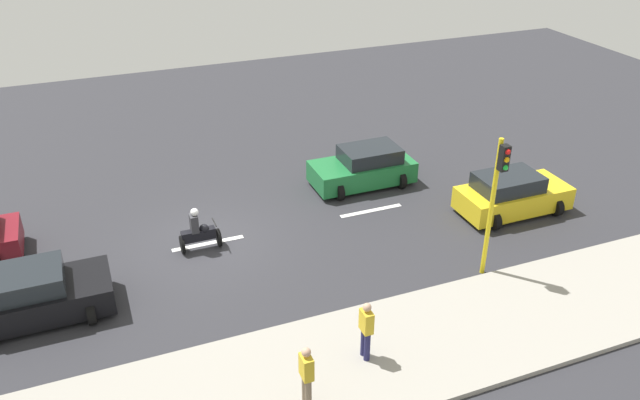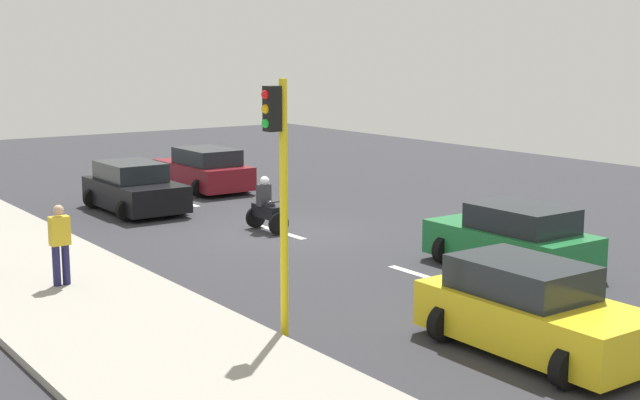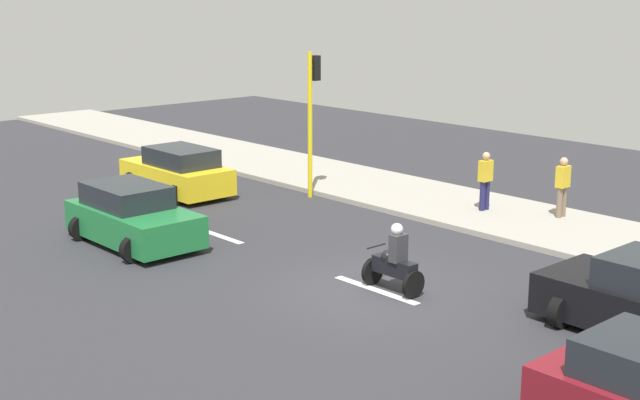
{
  "view_description": "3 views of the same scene",
  "coord_description": "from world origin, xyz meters",
  "px_view_note": "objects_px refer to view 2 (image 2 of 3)",
  "views": [
    {
      "loc": [
        18.01,
        -3.1,
        11.45
      ],
      "look_at": [
        0.82,
        3.68,
        1.33
      ],
      "focal_mm": 35.78,
      "sensor_mm": 36.0,
      "label": 1
    },
    {
      "loc": [
        12.85,
        19.96,
        4.98
      ],
      "look_at": [
        1.27,
        3.73,
        1.55
      ],
      "focal_mm": 49.2,
      "sensor_mm": 36.0,
      "label": 2
    },
    {
      "loc": [
        -12.92,
        -12.53,
        6.32
      ],
      "look_at": [
        0.64,
        2.52,
        1.45
      ],
      "focal_mm": 49.27,
      "sensor_mm": 36.0,
      "label": 3
    }
  ],
  "objects_px": {
    "car_maroon": "(204,170)",
    "car_yellow_cab": "(532,311)",
    "motorcycle": "(266,208)",
    "traffic_light_corner": "(279,171)",
    "pedestrian_near_signal": "(60,242)",
    "car_green": "(513,239)",
    "car_black": "(134,189)"
  },
  "relations": [
    {
      "from": "car_green",
      "to": "traffic_light_corner",
      "type": "height_order",
      "value": "traffic_light_corner"
    },
    {
      "from": "car_black",
      "to": "car_green",
      "type": "height_order",
      "value": "same"
    },
    {
      "from": "car_green",
      "to": "pedestrian_near_signal",
      "type": "distance_m",
      "value": 9.94
    },
    {
      "from": "car_yellow_cab",
      "to": "traffic_light_corner",
      "type": "relative_size",
      "value": 0.89
    },
    {
      "from": "car_green",
      "to": "traffic_light_corner",
      "type": "distance_m",
      "value": 7.3
    },
    {
      "from": "motorcycle",
      "to": "traffic_light_corner",
      "type": "bearing_deg",
      "value": 59.49
    },
    {
      "from": "motorcycle",
      "to": "pedestrian_near_signal",
      "type": "bearing_deg",
      "value": 22.48
    },
    {
      "from": "car_black",
      "to": "pedestrian_near_signal",
      "type": "height_order",
      "value": "pedestrian_near_signal"
    },
    {
      "from": "car_green",
      "to": "motorcycle",
      "type": "xyz_separation_m",
      "value": [
        2.28,
        -6.94,
        -0.07
      ]
    },
    {
      "from": "motorcycle",
      "to": "traffic_light_corner",
      "type": "relative_size",
      "value": 0.34
    },
    {
      "from": "traffic_light_corner",
      "to": "motorcycle",
      "type": "bearing_deg",
      "value": -120.51
    },
    {
      "from": "car_black",
      "to": "traffic_light_corner",
      "type": "distance_m",
      "value": 13.29
    },
    {
      "from": "motorcycle",
      "to": "car_green",
      "type": "bearing_deg",
      "value": 108.16
    },
    {
      "from": "motorcycle",
      "to": "traffic_light_corner",
      "type": "xyz_separation_m",
      "value": [
        4.62,
        7.84,
        2.29
      ]
    },
    {
      "from": "car_black",
      "to": "car_yellow_cab",
      "type": "bearing_deg",
      "value": 90.24
    },
    {
      "from": "car_black",
      "to": "motorcycle",
      "type": "bearing_deg",
      "value": 109.3
    },
    {
      "from": "pedestrian_near_signal",
      "to": "traffic_light_corner",
      "type": "relative_size",
      "value": 0.38
    },
    {
      "from": "car_green",
      "to": "traffic_light_corner",
      "type": "xyz_separation_m",
      "value": [
        6.9,
        0.89,
        2.22
      ]
    },
    {
      "from": "pedestrian_near_signal",
      "to": "car_black",
      "type": "bearing_deg",
      "value": -122.95
    },
    {
      "from": "car_black",
      "to": "pedestrian_near_signal",
      "type": "bearing_deg",
      "value": 57.05
    },
    {
      "from": "car_maroon",
      "to": "car_green",
      "type": "relative_size",
      "value": 1.09
    },
    {
      "from": "car_maroon",
      "to": "car_yellow_cab",
      "type": "xyz_separation_m",
      "value": [
        3.68,
        18.35,
        -0.0
      ]
    },
    {
      "from": "pedestrian_near_signal",
      "to": "car_green",
      "type": "bearing_deg",
      "value": 155.29
    },
    {
      "from": "car_maroon",
      "to": "motorcycle",
      "type": "xyz_separation_m",
      "value": [
        2.01,
        7.42,
        -0.07
      ]
    },
    {
      "from": "motorcycle",
      "to": "pedestrian_near_signal",
      "type": "height_order",
      "value": "pedestrian_near_signal"
    },
    {
      "from": "car_black",
      "to": "car_maroon",
      "type": "relative_size",
      "value": 0.92
    },
    {
      "from": "pedestrian_near_signal",
      "to": "traffic_light_corner",
      "type": "xyz_separation_m",
      "value": [
        -2.13,
        5.04,
        1.87
      ]
    },
    {
      "from": "car_maroon",
      "to": "motorcycle",
      "type": "height_order",
      "value": "motorcycle"
    },
    {
      "from": "car_green",
      "to": "motorcycle",
      "type": "height_order",
      "value": "motorcycle"
    },
    {
      "from": "car_maroon",
      "to": "traffic_light_corner",
      "type": "height_order",
      "value": "traffic_light_corner"
    },
    {
      "from": "motorcycle",
      "to": "car_black",
      "type": "bearing_deg",
      "value": -70.7
    },
    {
      "from": "car_black",
      "to": "car_maroon",
      "type": "xyz_separation_m",
      "value": [
        -3.75,
        -2.48,
        0.0
      ]
    }
  ]
}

